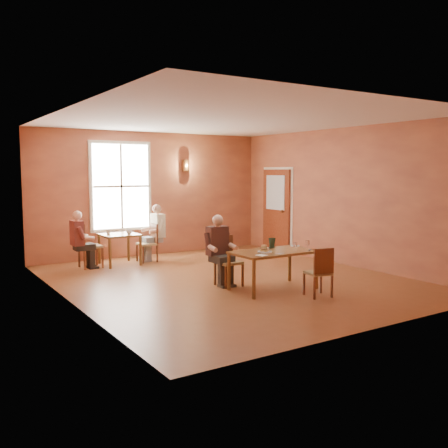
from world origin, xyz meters
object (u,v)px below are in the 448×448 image
chair_empty (318,272)px  diner_white (148,234)px  main_table (273,270)px  chair_diner_white (147,243)px  second_table (120,249)px  diner_main (230,252)px  chair_diner_main (229,261)px  diner_maroon (89,240)px  chair_diner_maroon (91,245)px

chair_empty → diner_white: (-1.04, 4.45, 0.21)m
main_table → chair_empty: 0.84m
chair_empty → chair_diner_white: (-1.07, 4.45, 0.02)m
second_table → diner_main: bearing=-73.5°
chair_diner_main → second_table: (-0.90, 3.02, -0.11)m
diner_white → diner_main: bearing=-175.9°
diner_main → main_table: bearing=128.9°
second_table → chair_diner_white: chair_diner_white is taller
chair_empty → diner_maroon: bearing=129.3°
chair_diner_main → diner_main: size_ratio=0.73×
main_table → diner_maroon: diner_maroon is taller
chair_diner_main → chair_diner_maroon: size_ratio=0.93×
chair_diner_main → chair_empty: bearing=119.8°
main_table → diner_maroon: size_ratio=1.20×
main_table → diner_maroon: (-2.08, 3.67, 0.26)m
main_table → chair_diner_maroon: 4.21m
chair_empty → chair_diner_white: size_ratio=0.95×
second_table → chair_diner_maroon: chair_diner_maroon is taller
chair_diner_maroon → diner_white: bearing=90.0°
diner_main → diner_white: 3.06m
chair_diner_main → diner_white: bearing=-85.8°
diner_main → chair_diner_white: 3.07m
second_table → diner_maroon: 0.73m
chair_diner_white → chair_diner_maroon: size_ratio=0.89×
diner_main → chair_diner_maroon: (-1.55, 3.05, -0.13)m
diner_white → chair_diner_main: bearing=-175.8°
chair_diner_maroon → diner_main: bearing=27.0°
chair_diner_main → diner_maroon: size_ratio=0.75×
diner_white → second_table: bearing=90.0°
diner_maroon → chair_diner_main: bearing=27.6°
diner_maroon → chair_empty: bearing=28.4°
chair_diner_maroon → chair_diner_white: bearing=90.0°
second_table → diner_maroon: size_ratio=0.64×
chair_empty → diner_maroon: (-2.40, 4.45, 0.19)m
main_table → chair_diner_white: chair_diner_white is taller
second_table → diner_white: (0.68, 0.00, 0.28)m
chair_diner_main → chair_empty: 1.65m
diner_main → diner_maroon: size_ratio=1.02×
second_table → main_table: bearing=-69.1°
diner_main → diner_maroon: diner_main is taller
diner_main → chair_diner_white: size_ratio=1.42×
chair_diner_main → main_table: bearing=127.6°
main_table → chair_diner_white: (-0.75, 3.67, 0.09)m
diner_white → diner_maroon: diner_white is taller
second_table → chair_diner_main: bearing=-73.4°
chair_empty → second_table: chair_empty is taller
chair_diner_main → chair_diner_white: size_ratio=1.04×
chair_empty → diner_maroon: 5.06m
chair_diner_maroon → chair_diner_main: bearing=27.2°
main_table → chair_diner_main: (-0.50, 0.65, 0.11)m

